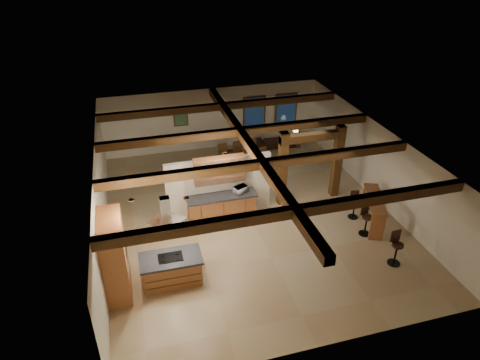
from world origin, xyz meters
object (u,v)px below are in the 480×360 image
(kitchen_island, at_px, (172,269))
(dining_table, at_px, (242,163))
(sofa, at_px, (277,141))
(bar_counter, at_px, (374,207))

(kitchen_island, bearing_deg, dining_table, 57.60)
(sofa, bearing_deg, dining_table, 43.60)
(kitchen_island, relative_size, sofa, 0.94)
(sofa, bearing_deg, kitchen_island, 56.44)
(dining_table, relative_size, bar_counter, 0.95)
(bar_counter, bearing_deg, sofa, 98.48)
(bar_counter, bearing_deg, kitchen_island, -172.10)
(sofa, distance_m, bar_counter, 7.03)
(dining_table, xyz_separation_m, sofa, (2.29, 1.89, -0.07))
(kitchen_island, distance_m, dining_table, 7.16)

